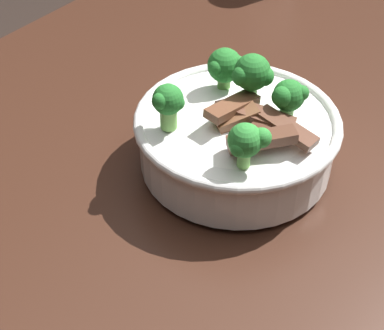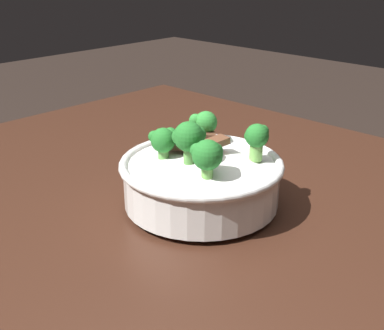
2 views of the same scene
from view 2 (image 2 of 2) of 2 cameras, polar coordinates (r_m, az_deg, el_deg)
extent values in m
cube|color=#381E14|center=(0.70, -10.14, -8.21)|extent=(1.20, 1.04, 0.04)
cube|color=#381E14|center=(1.48, -3.07, -7.89)|extent=(0.09, 0.09, 0.76)
cylinder|color=white|center=(0.72, 1.05, -4.51)|extent=(0.09, 0.09, 0.01)
cylinder|color=white|center=(0.71, 1.07, -2.07)|extent=(0.22, 0.22, 0.06)
torus|color=white|center=(0.70, 1.09, 0.17)|extent=(0.23, 0.23, 0.01)
ellipsoid|color=white|center=(0.70, 1.08, -0.97)|extent=(0.20, 0.20, 0.05)
cube|color=brown|center=(0.69, 1.76, 2.27)|extent=(0.07, 0.03, 0.02)
cube|color=#563323|center=(0.71, -1.06, 2.27)|extent=(0.04, 0.07, 0.01)
cube|color=#4C2B1E|center=(0.72, -0.25, 2.61)|extent=(0.05, 0.02, 0.01)
cube|color=brown|center=(0.71, 1.45, 2.03)|extent=(0.05, 0.05, 0.02)
cube|color=#563323|center=(0.73, -2.62, 2.83)|extent=(0.03, 0.07, 0.02)
cube|color=#563323|center=(0.71, 1.59, 1.46)|extent=(0.05, 0.07, 0.03)
cube|color=#563323|center=(0.74, -0.03, 3.38)|extent=(0.07, 0.06, 0.02)
cylinder|color=#6BA84C|center=(0.64, 1.76, -0.75)|extent=(0.02, 0.02, 0.02)
sphere|color=#237028|center=(0.63, 1.79, 1.17)|extent=(0.04, 0.04, 0.04)
sphere|color=#237028|center=(0.64, 2.74, 1.67)|extent=(0.02, 0.02, 0.02)
sphere|color=#237028|center=(0.63, 0.61, 1.70)|extent=(0.02, 0.02, 0.02)
cylinder|color=#5B9947|center=(0.70, -3.32, 1.28)|extent=(0.02, 0.02, 0.02)
sphere|color=#237028|center=(0.69, -3.36, 2.88)|extent=(0.04, 0.04, 0.04)
sphere|color=#237028|center=(0.69, -2.54, 3.44)|extent=(0.02, 0.02, 0.02)
sphere|color=#237028|center=(0.69, -4.39, 3.29)|extent=(0.02, 0.02, 0.02)
cylinder|color=#6BA84C|center=(0.70, 7.41, 1.56)|extent=(0.02, 0.02, 0.03)
sphere|color=#237028|center=(0.69, 7.51, 3.38)|extent=(0.03, 0.03, 0.03)
sphere|color=#237028|center=(0.70, 8.14, 3.89)|extent=(0.02, 0.02, 0.02)
sphere|color=#237028|center=(0.70, 6.73, 3.33)|extent=(0.02, 0.02, 0.02)
cylinder|color=#6BA84C|center=(0.76, 1.60, 3.38)|extent=(0.01, 0.01, 0.02)
sphere|color=#2D8433|center=(0.76, 1.62, 4.94)|extent=(0.04, 0.04, 0.04)
sphere|color=#2D8433|center=(0.77, 2.19, 5.00)|extent=(0.02, 0.02, 0.02)
sphere|color=#2D8433|center=(0.76, 0.46, 5.17)|extent=(0.02, 0.02, 0.02)
cylinder|color=#5B9947|center=(0.67, -0.39, 0.95)|extent=(0.01, 0.01, 0.03)
sphere|color=#237028|center=(0.66, -0.40, 3.31)|extent=(0.04, 0.04, 0.04)
sphere|color=#237028|center=(0.66, 0.70, 3.55)|extent=(0.02, 0.02, 0.02)
sphere|color=#237028|center=(0.66, -1.41, 3.29)|extent=(0.02, 0.02, 0.02)
camera|label=1|loc=(1.18, 7.10, 29.56)|focal=56.53mm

